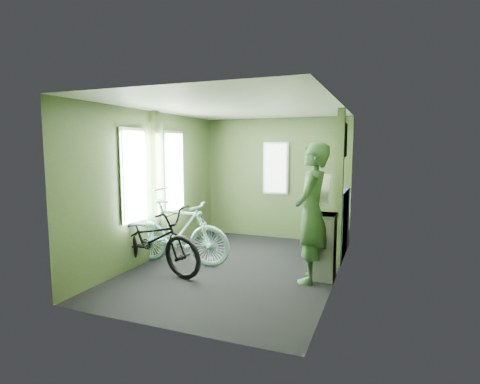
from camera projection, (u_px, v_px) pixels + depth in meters
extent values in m
plane|color=black|center=(238.00, 267.00, 5.48)|extent=(4.00, 4.00, 0.00)
cube|color=silver|center=(237.00, 107.00, 5.21)|extent=(2.80, 4.00, 0.02)
cube|color=#3A4E24|center=(276.00, 179.00, 7.19)|extent=(2.80, 0.02, 2.30)
cube|color=#3A4E24|center=(158.00, 211.00, 3.49)|extent=(2.80, 0.02, 2.30)
cube|color=#3A4E24|center=(154.00, 186.00, 5.85)|extent=(0.02, 4.00, 2.30)
cube|color=#3A4E24|center=(338.00, 194.00, 4.83)|extent=(0.02, 4.00, 2.30)
cube|color=#3A4E24|center=(157.00, 186.00, 5.84)|extent=(0.08, 0.12, 2.30)
cube|color=silver|center=(134.00, 175.00, 5.30)|extent=(0.02, 0.56, 1.34)
cube|color=silver|center=(175.00, 171.00, 6.32)|extent=(0.02, 0.56, 1.34)
cube|color=white|center=(134.00, 138.00, 5.24)|extent=(0.00, 0.12, 0.12)
cube|color=white|center=(175.00, 139.00, 6.25)|extent=(0.00, 0.12, 0.12)
cylinder|color=silver|center=(161.00, 189.00, 5.82)|extent=(0.03, 0.40, 0.03)
cube|color=#3A4E24|center=(339.00, 189.00, 5.41)|extent=(0.10, 0.10, 2.30)
cube|color=white|center=(345.00, 140.00, 5.59)|extent=(0.02, 0.40, 0.50)
cube|color=silver|center=(275.00, 168.00, 7.13)|extent=(0.50, 0.02, 1.00)
imported|color=black|center=(152.00, 271.00, 5.30)|extent=(1.90, 1.06, 1.00)
imported|color=#8ED8CD|center=(179.00, 264.00, 5.62)|extent=(1.66, 0.62, 1.02)
imported|color=#355A31|center=(312.00, 213.00, 4.82)|extent=(0.48, 0.69, 1.81)
cube|color=silver|center=(318.00, 189.00, 5.05)|extent=(0.33, 0.20, 0.40)
cube|color=gray|center=(325.00, 247.00, 4.96)|extent=(0.26, 0.36, 0.88)
cube|color=navy|center=(328.00, 238.00, 6.18)|extent=(0.56, 1.01, 0.50)
cube|color=navy|center=(344.00, 207.00, 6.03)|extent=(0.07, 1.01, 0.56)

